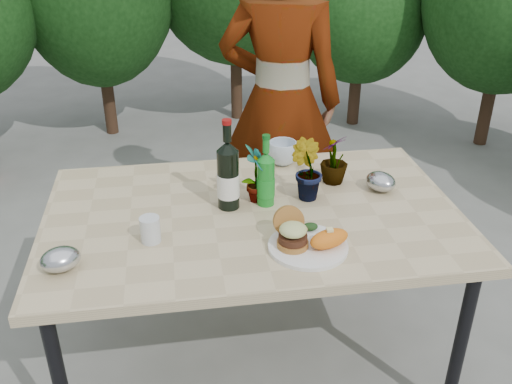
{
  "coord_description": "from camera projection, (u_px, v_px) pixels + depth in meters",
  "views": [
    {
      "loc": [
        -0.28,
        -1.89,
        1.86
      ],
      "look_at": [
        0.0,
        -0.08,
        0.88
      ],
      "focal_mm": 40.0,
      "sensor_mm": 36.0,
      "label": 1
    }
  ],
  "objects": [
    {
      "name": "dinner_plate",
      "position": [
        308.0,
        247.0,
        1.98
      ],
      "size": [
        0.28,
        0.28,
        0.01
      ],
      "primitive_type": "cylinder",
      "color": "white",
      "rests_on": "patio_table"
    },
    {
      "name": "grilled_veg",
      "position": [
        307.0,
        227.0,
        2.06
      ],
      "size": [
        0.08,
        0.05,
        0.03
      ],
      "color": "olive",
      "rests_on": "dinner_plate"
    },
    {
      "name": "foil_packet_left",
      "position": [
        61.0,
        259.0,
        1.86
      ],
      "size": [
        0.16,
        0.15,
        0.08
      ],
      "primitive_type": "ellipsoid",
      "rotation": [
        0.0,
        0.0,
        0.38
      ],
      "color": "#B8B9BF",
      "rests_on": "patio_table"
    },
    {
      "name": "seedling_right",
      "position": [
        334.0,
        159.0,
        2.38
      ],
      "size": [
        0.17,
        0.17,
        0.21
      ],
      "primitive_type": "imported",
      "rotation": [
        0.0,
        0.0,
        3.88
      ],
      "color": "#2B571D",
      "rests_on": "patio_table"
    },
    {
      "name": "wine_bottle",
      "position": [
        228.0,
        176.0,
        2.18
      ],
      "size": [
        0.09,
        0.09,
        0.36
      ],
      "rotation": [
        0.0,
        0.0,
        -0.18
      ],
      "color": "black",
      "rests_on": "patio_table"
    },
    {
      "name": "shrub_hedge",
      "position": [
        202.0,
        13.0,
        3.53
      ],
      "size": [
        6.81,
        5.12,
        2.36
      ],
      "color": "#382316",
      "rests_on": "ground"
    },
    {
      "name": "foil_packet_right",
      "position": [
        381.0,
        182.0,
        2.35
      ],
      "size": [
        0.16,
        0.17,
        0.08
      ],
      "primitive_type": "ellipsoid",
      "rotation": [
        0.0,
        0.0,
        2.11
      ],
      "color": "#ADAFB4",
      "rests_on": "patio_table"
    },
    {
      "name": "plastic_cup",
      "position": [
        150.0,
        230.0,
        2.0
      ],
      "size": [
        0.07,
        0.07,
        0.09
      ],
      "primitive_type": "cylinder",
      "color": "silver",
      "rests_on": "patio_table"
    },
    {
      "name": "sparkling_water",
      "position": [
        266.0,
        180.0,
        2.21
      ],
      "size": [
        0.07,
        0.07,
        0.29
      ],
      "rotation": [
        0.0,
        0.0,
        0.3
      ],
      "color": "#178122",
      "rests_on": "patio_table"
    },
    {
      "name": "person",
      "position": [
        280.0,
        102.0,
        2.96
      ],
      "size": [
        0.73,
        0.58,
        1.75
      ],
      "primitive_type": "imported",
      "rotation": [
        0.0,
        0.0,
        2.87
      ],
      "color": "#97634B",
      "rests_on": "ground"
    },
    {
      "name": "ground",
      "position": [
        253.0,
        356.0,
        2.56
      ],
      "size": [
        80.0,
        80.0,
        0.0
      ],
      "primitive_type": "plane",
      "color": "slate",
      "rests_on": "ground"
    },
    {
      "name": "patio_table",
      "position": [
        253.0,
        224.0,
        2.24
      ],
      "size": [
        1.6,
        1.0,
        0.75
      ],
      "color": "tan",
      "rests_on": "ground"
    },
    {
      "name": "seedling_mid",
      "position": [
        306.0,
        170.0,
        2.26
      ],
      "size": [
        0.17,
        0.17,
        0.24
      ],
      "primitive_type": "imported",
      "rotation": [
        0.0,
        0.0,
        2.25
      ],
      "color": "#265D1F",
      "rests_on": "patio_table"
    },
    {
      "name": "blue_bowl",
      "position": [
        283.0,
        153.0,
        2.57
      ],
      "size": [
        0.17,
        0.17,
        0.11
      ],
      "primitive_type": "imported",
      "rotation": [
        0.0,
        0.0,
        -0.29
      ],
      "color": "silver",
      "rests_on": "patio_table"
    },
    {
      "name": "burger_stack",
      "position": [
        292.0,
        232.0,
        1.97
      ],
      "size": [
        0.11,
        0.16,
        0.11
      ],
      "color": "#B7722D",
      "rests_on": "dinner_plate"
    },
    {
      "name": "seedling_left",
      "position": [
        256.0,
        174.0,
        2.22
      ],
      "size": [
        0.13,
        0.15,
        0.24
      ],
      "primitive_type": "imported",
      "rotation": [
        0.0,
        0.0,
        1.13
      ],
      "color": "#255F20",
      "rests_on": "patio_table"
    },
    {
      "name": "sweet_potato",
      "position": [
        329.0,
        239.0,
        1.96
      ],
      "size": [
        0.17,
        0.12,
        0.06
      ],
      "primitive_type": "ellipsoid",
      "rotation": [
        0.0,
        0.0,
        0.35
      ],
      "color": "orange",
      "rests_on": "dinner_plate"
    }
  ]
}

